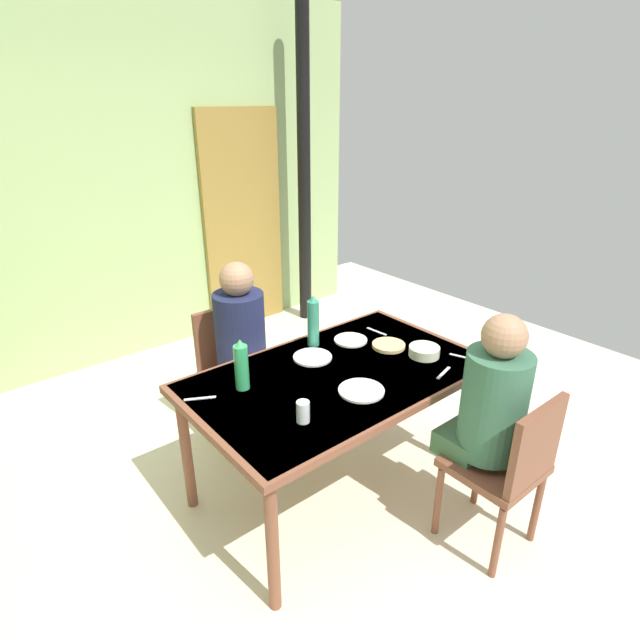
{
  "coord_description": "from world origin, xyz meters",
  "views": [
    {
      "loc": [
        -1.35,
        -1.69,
        2.07
      ],
      "look_at": [
        0.2,
        0.2,
        1.0
      ],
      "focal_mm": 28.68,
      "sensor_mm": 36.0,
      "label": 1
    }
  ],
  "objects_px": {
    "person_near_diner": "(491,401)",
    "water_bottle_green_far": "(241,366)",
    "chair_near_diner": "(509,465)",
    "chair_far_diner": "(233,367)",
    "person_far_diner": "(241,333)",
    "serving_bowl_center": "(424,351)",
    "dining_table": "(338,384)",
    "water_bottle_green_near": "(313,322)"
  },
  "relations": [
    {
      "from": "chair_near_diner",
      "to": "person_far_diner",
      "type": "bearing_deg",
      "value": 108.58
    },
    {
      "from": "chair_near_diner",
      "to": "serving_bowl_center",
      "type": "xyz_separation_m",
      "value": [
        0.15,
        0.66,
        0.28
      ]
    },
    {
      "from": "dining_table",
      "to": "chair_far_diner",
      "type": "bearing_deg",
      "value": 101.41
    },
    {
      "from": "chair_near_diner",
      "to": "serving_bowl_center",
      "type": "distance_m",
      "value": 0.74
    },
    {
      "from": "dining_table",
      "to": "person_near_diner",
      "type": "height_order",
      "value": "person_near_diner"
    },
    {
      "from": "serving_bowl_center",
      "to": "chair_near_diner",
      "type": "bearing_deg",
      "value": -103.01
    },
    {
      "from": "dining_table",
      "to": "person_far_diner",
      "type": "height_order",
      "value": "person_far_diner"
    },
    {
      "from": "person_near_diner",
      "to": "water_bottle_green_far",
      "type": "xyz_separation_m",
      "value": [
        -0.81,
        0.87,
        0.1
      ]
    },
    {
      "from": "chair_near_diner",
      "to": "person_near_diner",
      "type": "height_order",
      "value": "person_near_diner"
    },
    {
      "from": "dining_table",
      "to": "chair_near_diner",
      "type": "height_order",
      "value": "chair_near_diner"
    },
    {
      "from": "water_bottle_green_near",
      "to": "serving_bowl_center",
      "type": "height_order",
      "value": "water_bottle_green_near"
    },
    {
      "from": "serving_bowl_center",
      "to": "water_bottle_green_near",
      "type": "bearing_deg",
      "value": 128.06
    },
    {
      "from": "person_near_diner",
      "to": "serving_bowl_center",
      "type": "bearing_deg",
      "value": 73.79
    },
    {
      "from": "chair_near_diner",
      "to": "water_bottle_green_near",
      "type": "distance_m",
      "value": 1.25
    },
    {
      "from": "chair_near_diner",
      "to": "chair_far_diner",
      "type": "bearing_deg",
      "value": 107.13
    },
    {
      "from": "water_bottle_green_far",
      "to": "serving_bowl_center",
      "type": "bearing_deg",
      "value": -19.74
    },
    {
      "from": "person_far_diner",
      "to": "person_near_diner",
      "type": "bearing_deg",
      "value": 110.28
    },
    {
      "from": "dining_table",
      "to": "water_bottle_green_far",
      "type": "distance_m",
      "value": 0.54
    },
    {
      "from": "water_bottle_green_far",
      "to": "chair_far_diner",
      "type": "bearing_deg",
      "value": 64.88
    },
    {
      "from": "dining_table",
      "to": "chair_near_diner",
      "type": "relative_size",
      "value": 1.79
    },
    {
      "from": "dining_table",
      "to": "chair_far_diner",
      "type": "distance_m",
      "value": 0.86
    },
    {
      "from": "chair_near_diner",
      "to": "person_near_diner",
      "type": "distance_m",
      "value": 0.31
    },
    {
      "from": "chair_near_diner",
      "to": "chair_far_diner",
      "type": "relative_size",
      "value": 1.0
    },
    {
      "from": "dining_table",
      "to": "chair_near_diner",
      "type": "xyz_separation_m",
      "value": [
        0.34,
        -0.82,
        -0.19
      ]
    },
    {
      "from": "chair_far_diner",
      "to": "water_bottle_green_far",
      "type": "xyz_separation_m",
      "value": [
        -0.3,
        -0.64,
        0.38
      ]
    },
    {
      "from": "dining_table",
      "to": "person_far_diner",
      "type": "relative_size",
      "value": 2.02
    },
    {
      "from": "chair_far_diner",
      "to": "serving_bowl_center",
      "type": "height_order",
      "value": "chair_far_diner"
    },
    {
      "from": "person_far_diner",
      "to": "serving_bowl_center",
      "type": "xyz_separation_m",
      "value": [
        0.66,
        -0.85,
        -0.0
      ]
    },
    {
      "from": "person_near_diner",
      "to": "person_far_diner",
      "type": "height_order",
      "value": "same"
    },
    {
      "from": "chair_near_diner",
      "to": "person_far_diner",
      "type": "distance_m",
      "value": 1.62
    },
    {
      "from": "dining_table",
      "to": "chair_far_diner",
      "type": "xyz_separation_m",
      "value": [
        -0.17,
        0.82,
        -0.19
      ]
    },
    {
      "from": "dining_table",
      "to": "person_near_diner",
      "type": "xyz_separation_m",
      "value": [
        0.34,
        -0.69,
        0.1
      ]
    },
    {
      "from": "serving_bowl_center",
      "to": "chair_far_diner",
      "type": "bearing_deg",
      "value": 123.95
    },
    {
      "from": "chair_near_diner",
      "to": "water_bottle_green_far",
      "type": "xyz_separation_m",
      "value": [
        -0.81,
        1.01,
        0.38
      ]
    },
    {
      "from": "water_bottle_green_near",
      "to": "water_bottle_green_far",
      "type": "height_order",
      "value": "water_bottle_green_near"
    },
    {
      "from": "dining_table",
      "to": "person_far_diner",
      "type": "xyz_separation_m",
      "value": [
        -0.17,
        0.69,
        0.1
      ]
    },
    {
      "from": "water_bottle_green_near",
      "to": "water_bottle_green_far",
      "type": "xyz_separation_m",
      "value": [
        -0.57,
        -0.15,
        -0.02
      ]
    },
    {
      "from": "chair_far_diner",
      "to": "person_near_diner",
      "type": "bearing_deg",
      "value": 108.58
    },
    {
      "from": "person_near_diner",
      "to": "serving_bowl_center",
      "type": "relative_size",
      "value": 4.53
    },
    {
      "from": "dining_table",
      "to": "chair_far_diner",
      "type": "height_order",
      "value": "chair_far_diner"
    },
    {
      "from": "chair_far_diner",
      "to": "water_bottle_green_far",
      "type": "relative_size",
      "value": 3.27
    },
    {
      "from": "dining_table",
      "to": "chair_far_diner",
      "type": "relative_size",
      "value": 1.79
    }
  ]
}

